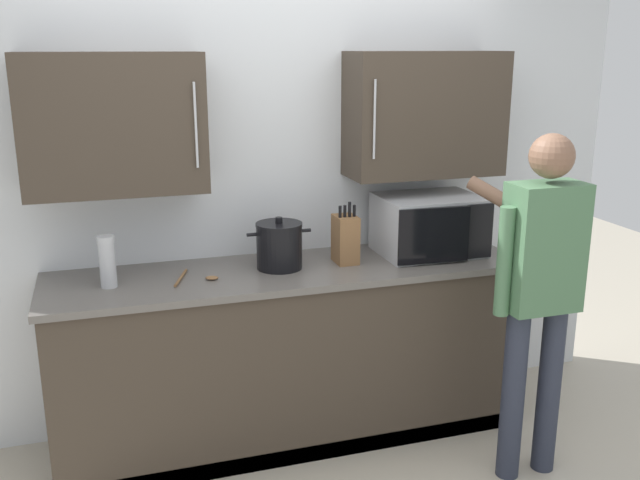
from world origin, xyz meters
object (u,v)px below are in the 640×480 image
at_px(microwave_oven, 425,225).
at_px(person_figure, 539,279).
at_px(knife_block, 345,239).
at_px(wooden_spoon, 196,278).
at_px(stock_pot, 279,245).
at_px(thermos_flask, 107,261).

bearing_deg(microwave_oven, person_figure, -72.04).
xyz_separation_m(microwave_oven, person_figure, (0.23, -0.72, -0.10)).
bearing_deg(knife_block, wooden_spoon, -176.27).
height_order(microwave_oven, wooden_spoon, microwave_oven).
xyz_separation_m(knife_block, stock_pot, (-0.35, 0.01, -0.01)).
height_order(microwave_oven, knife_block, knife_block).
bearing_deg(person_figure, stock_pot, 146.20).
bearing_deg(stock_pot, person_figure, -33.80).
height_order(microwave_oven, thermos_flask, microwave_oven).
distance_m(thermos_flask, person_figure, 2.00).
relative_size(thermos_flask, stock_pot, 0.75).
relative_size(microwave_oven, stock_pot, 1.62).
bearing_deg(wooden_spoon, person_figure, -23.41).
distance_m(knife_block, wooden_spoon, 0.80).
bearing_deg(wooden_spoon, microwave_oven, 3.42).
xyz_separation_m(microwave_oven, stock_pot, (-0.82, -0.01, -0.04)).
distance_m(microwave_oven, knife_block, 0.47).
bearing_deg(thermos_flask, wooden_spoon, -2.24).
xyz_separation_m(stock_pot, person_figure, (1.05, -0.70, -0.06)).
bearing_deg(thermos_flask, person_figure, -19.24).
relative_size(microwave_oven, person_figure, 0.32).
relative_size(knife_block, stock_pot, 0.99).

